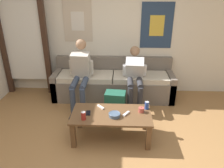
% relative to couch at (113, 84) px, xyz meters
% --- Properties ---
extents(ground_plane, '(18.00, 18.00, 0.00)m').
position_rel_couch_xyz_m(ground_plane, '(-0.13, -1.99, -0.30)').
color(ground_plane, '#9E7042').
extents(wall_back, '(10.00, 0.07, 2.55)m').
position_rel_couch_xyz_m(wall_back, '(-0.13, 0.36, 0.98)').
color(wall_back, silver).
rests_on(wall_back, ground_plane).
extents(door_frame, '(1.00, 0.10, 2.15)m').
position_rel_couch_xyz_m(door_frame, '(-1.85, 0.15, 0.90)').
color(door_frame, '#382319').
rests_on(door_frame, ground_plane).
extents(couch, '(2.48, 0.72, 0.81)m').
position_rel_couch_xyz_m(couch, '(0.00, 0.00, 0.00)').
color(couch, '#70665B').
rests_on(couch, ground_plane).
extents(coffee_table, '(1.20, 0.61, 0.43)m').
position_rel_couch_xyz_m(coffee_table, '(0.03, -1.41, 0.06)').
color(coffee_table, brown).
rests_on(coffee_table, ground_plane).
extents(person_seated_adult, '(0.47, 0.92, 1.28)m').
position_rel_couch_xyz_m(person_seated_adult, '(-0.61, -0.39, 0.40)').
color(person_seated_adult, '#384256').
rests_on(person_seated_adult, ground_plane).
extents(person_seated_teen, '(0.47, 0.95, 1.12)m').
position_rel_couch_xyz_m(person_seated_teen, '(0.42, -0.33, 0.34)').
color(person_seated_teen, '#2D2D33').
rests_on(person_seated_teen, ground_plane).
extents(backpack, '(0.39, 0.32, 0.46)m').
position_rel_couch_xyz_m(backpack, '(0.06, -0.75, -0.08)').
color(backpack, '#1E5642').
rests_on(backpack, ground_plane).
extents(ceramic_bowl, '(0.18, 0.18, 0.06)m').
position_rel_couch_xyz_m(ceramic_bowl, '(0.08, -1.48, 0.16)').
color(ceramic_bowl, '#475B75').
rests_on(ceramic_bowl, coffee_table).
extents(pillar_candle, '(0.09, 0.09, 0.09)m').
position_rel_couch_xyz_m(pillar_candle, '(0.48, -1.34, 0.17)').
color(pillar_candle, '#B24C42').
rests_on(pillar_candle, coffee_table).
extents(drink_can_blue, '(0.07, 0.07, 0.12)m').
position_rel_couch_xyz_m(drink_can_blue, '(0.57, -1.24, 0.20)').
color(drink_can_blue, '#28479E').
rests_on(drink_can_blue, coffee_table).
extents(drink_can_red, '(0.07, 0.07, 0.12)m').
position_rel_couch_xyz_m(drink_can_red, '(-0.37, -1.58, 0.20)').
color(drink_can_red, maroon).
rests_on(drink_can_red, coffee_table).
extents(game_controller_near_left, '(0.11, 0.14, 0.03)m').
position_rel_couch_xyz_m(game_controller_near_left, '(0.25, -1.42, 0.15)').
color(game_controller_near_left, white).
rests_on(game_controller_near_left, coffee_table).
extents(game_controller_near_right, '(0.12, 0.13, 0.03)m').
position_rel_couch_xyz_m(game_controller_near_right, '(-0.15, -1.24, 0.15)').
color(game_controller_near_right, white).
rests_on(game_controller_near_right, coffee_table).
extents(cell_phone, '(0.08, 0.14, 0.01)m').
position_rel_couch_xyz_m(cell_phone, '(-0.32, -1.41, 0.14)').
color(cell_phone, black).
rests_on(cell_phone, coffee_table).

